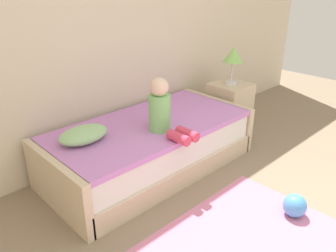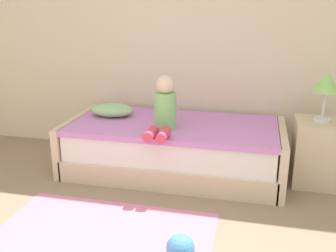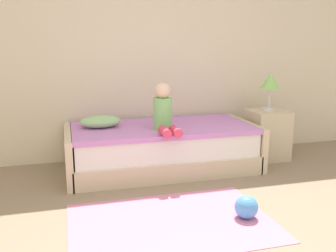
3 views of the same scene
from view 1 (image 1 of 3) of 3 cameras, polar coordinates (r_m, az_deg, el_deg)
wall_rear at (r=3.50m, az=-10.57°, el=17.71°), size 7.20×0.10×2.90m
bed at (r=3.40m, az=-2.92°, el=-3.42°), size 2.11×1.00×0.50m
nightstand at (r=4.33m, az=10.25°, el=3.22°), size 0.44×0.44×0.60m
table_lamp at (r=4.15m, az=10.91°, el=11.45°), size 0.24×0.24×0.45m
child_figure at (r=3.03m, az=-0.83°, el=2.57°), size 0.20×0.51×0.50m
pillow at (r=2.99m, az=-14.04°, el=-1.40°), size 0.44×0.30×0.13m
toy_ball at (r=3.02m, az=20.57°, el=-12.43°), size 0.19×0.19×0.19m
area_rug at (r=2.68m, az=12.31°, el=-19.23°), size 1.60×1.10×0.01m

